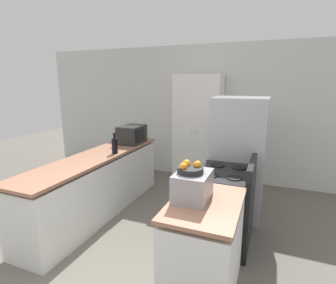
% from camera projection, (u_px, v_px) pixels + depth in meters
% --- Properties ---
extents(wall_back, '(7.00, 0.06, 2.60)m').
position_uv_depth(wall_back, '(198.00, 113.00, 5.20)').
color(wall_back, silver).
rests_on(wall_back, ground_plane).
extents(counter_left, '(0.60, 2.69, 0.89)m').
position_uv_depth(counter_left, '(98.00, 185.00, 3.82)').
color(counter_left, silver).
rests_on(counter_left, ground_plane).
extents(counter_right, '(0.60, 0.91, 0.89)m').
position_uv_depth(counter_right, '(204.00, 249.00, 2.36)').
color(counter_right, silver).
rests_on(counter_right, ground_plane).
extents(pantry_cabinet, '(0.86, 0.50, 2.04)m').
position_uv_depth(pantry_cabinet, '(198.00, 130.00, 4.98)').
color(pantry_cabinet, white).
rests_on(pantry_cabinet, ground_plane).
extents(stove, '(0.66, 0.78, 1.05)m').
position_uv_depth(stove, '(224.00, 206.00, 3.12)').
color(stove, black).
rests_on(stove, ground_plane).
extents(refrigerator, '(0.75, 0.73, 1.70)m').
position_uv_depth(refrigerator, '(238.00, 157.00, 3.74)').
color(refrigerator, '#A3A3A8').
rests_on(refrigerator, ground_plane).
extents(microwave, '(0.35, 0.48, 0.30)m').
position_uv_depth(microwave, '(132.00, 134.00, 4.43)').
color(microwave, black).
rests_on(microwave, counter_left).
extents(wine_bottle, '(0.08, 0.08, 0.30)m').
position_uv_depth(wine_bottle, '(115.00, 145.00, 3.79)').
color(wine_bottle, black).
rests_on(wine_bottle, counter_left).
extents(toaster_oven, '(0.30, 0.38, 0.24)m').
position_uv_depth(toaster_oven, '(192.00, 186.00, 2.29)').
color(toaster_oven, '#939399').
rests_on(toaster_oven, counter_right).
extents(fruit_bowl, '(0.23, 0.23, 0.10)m').
position_uv_depth(fruit_bowl, '(190.00, 169.00, 2.26)').
color(fruit_bowl, black).
rests_on(fruit_bowl, toaster_oven).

